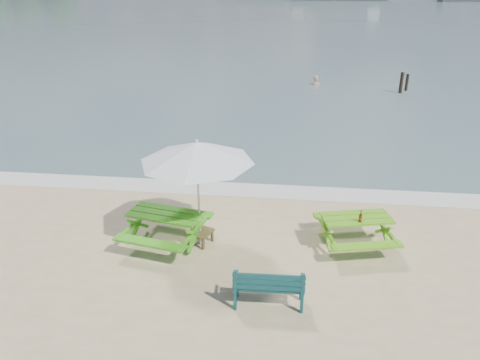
# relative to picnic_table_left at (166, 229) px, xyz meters

# --- Properties ---
(sea) EXTENTS (300.00, 300.00, 0.00)m
(sea) POSITION_rel_picnic_table_left_xyz_m (1.86, 83.33, -0.35)
(sea) COLOR slate
(sea) RESTS_ON ground
(foam_strip) EXTENTS (22.00, 0.90, 0.01)m
(foam_strip) POSITION_rel_picnic_table_left_xyz_m (1.86, 2.93, -0.35)
(foam_strip) COLOR silver
(foam_strip) RESTS_ON ground
(picnic_table_left) EXTENTS (1.87, 2.01, 0.74)m
(picnic_table_left) POSITION_rel_picnic_table_left_xyz_m (0.00, 0.00, 0.00)
(picnic_table_left) COLOR #3A9817
(picnic_table_left) RESTS_ON ground
(picnic_table_right) EXTENTS (1.78, 1.90, 0.69)m
(picnic_table_right) POSITION_rel_picnic_table_left_xyz_m (4.04, 0.39, -0.02)
(picnic_table_right) COLOR #5CA619
(picnic_table_right) RESTS_ON ground
(park_bench) EXTENTS (1.25, 0.46, 0.76)m
(park_bench) POSITION_rel_picnic_table_left_xyz_m (2.32, -1.81, -0.12)
(park_bench) COLOR #0E3A3D
(park_bench) RESTS_ON ground
(side_table) EXTENTS (0.61, 0.61, 0.31)m
(side_table) POSITION_rel_picnic_table_left_xyz_m (0.72, 0.09, -0.20)
(side_table) COLOR brown
(side_table) RESTS_ON ground
(patio_umbrella) EXTENTS (3.04, 3.04, 2.33)m
(patio_umbrella) POSITION_rel_picnic_table_left_xyz_m (0.72, 0.09, 1.76)
(patio_umbrella) COLOR silver
(patio_umbrella) RESTS_ON ground
(beer_bottle) EXTENTS (0.07, 0.07, 0.26)m
(beer_bottle) POSITION_rel_picnic_table_left_xyz_m (4.08, 0.18, 0.42)
(beer_bottle) COLOR #905815
(beer_bottle) RESTS_ON picnic_table_right
(swimmer) EXTENTS (0.64, 0.47, 1.58)m
(swimmer) POSITION_rel_picnic_table_left_xyz_m (3.70, 16.67, -0.65)
(swimmer) COLOR tan
(swimmer) RESTS_ON ground
(mooring_pilings) EXTENTS (0.56, 0.76, 1.23)m
(mooring_pilings) POSITION_rel_picnic_table_left_xyz_m (7.99, 15.51, 0.02)
(mooring_pilings) COLOR black
(mooring_pilings) RESTS_ON ground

